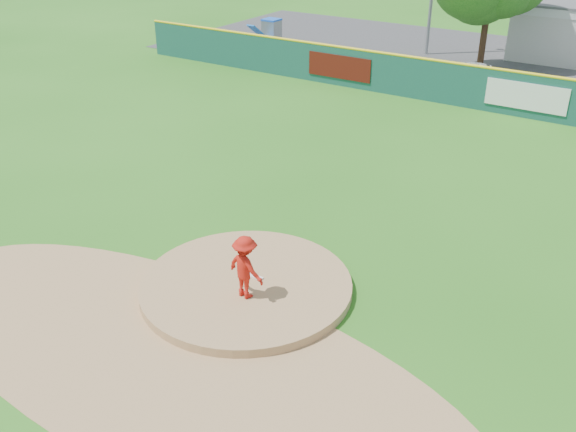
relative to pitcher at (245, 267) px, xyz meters
The scene contains 10 objects.
ground 1.25m from the pitcher, 127.01° to the left, with size 120.00×120.00×0.00m, color #286B19.
pitchers_mound 1.25m from the pitcher, 127.01° to the left, with size 5.50×5.50×0.50m, color #9E774C.
pitching_rubber 1.20m from the pitcher, 115.15° to the left, with size 0.60×0.15×0.04m, color white.
infield_dirt_arc 2.75m from the pitcher, 98.48° to the right, with size 15.40×15.40×0.01m, color #9E774C.
parking_lot 27.52m from the pitcher, 90.78° to the left, with size 44.00×16.00×0.02m, color #38383A.
pitcher is the anchor object (origin of this frame).
van 21.55m from the pitcher, 92.91° to the left, with size 2.19×4.74×1.32m, color silver.
fence_banners 18.63m from the pitcher, 98.66° to the left, with size 13.08×0.04×1.20m.
playground_slide 29.44m from the pitcher, 123.10° to the left, with size 1.03×2.90×1.60m.
outfield_fence 18.50m from the pitcher, 91.16° to the left, with size 40.00×0.14×2.07m.
Camera 1 is at (8.49, -11.11, 9.43)m, focal length 40.00 mm.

